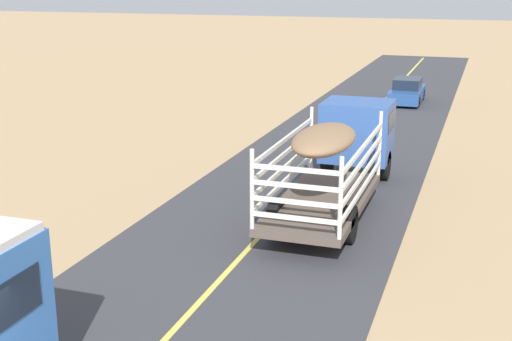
% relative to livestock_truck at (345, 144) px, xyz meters
% --- Properties ---
extents(livestock_truck, '(2.53, 9.70, 3.02)m').
position_rel_livestock_truck_xyz_m(livestock_truck, '(0.00, 0.00, 0.00)').
color(livestock_truck, '#3359A5').
rests_on(livestock_truck, road_surface).
extents(car_far, '(1.80, 4.40, 1.46)m').
position_rel_livestock_truck_xyz_m(car_far, '(-0.10, 18.89, -1.10)').
color(car_far, '#264C8C').
rests_on(car_far, road_surface).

